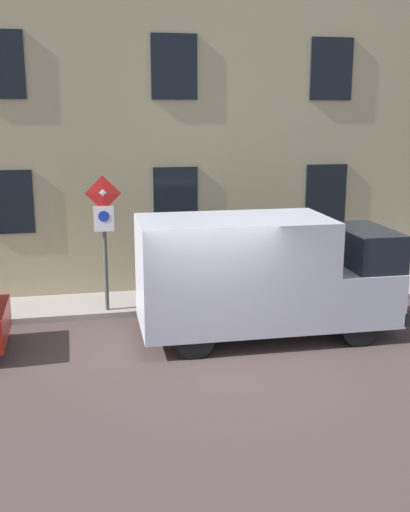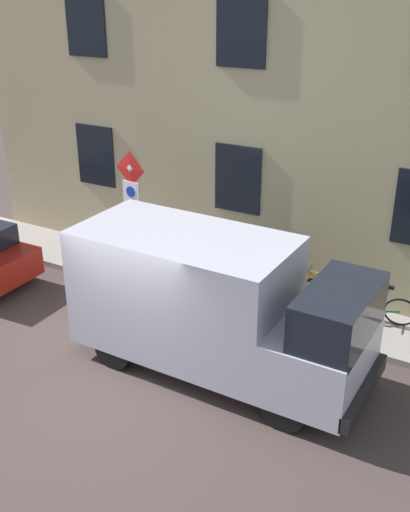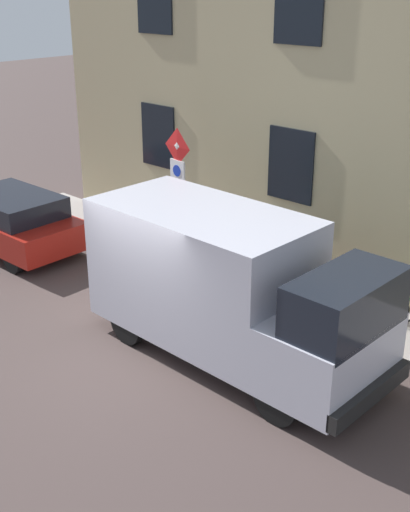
{
  "view_description": "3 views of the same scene",
  "coord_description": "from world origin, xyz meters",
  "px_view_note": "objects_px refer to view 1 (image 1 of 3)",
  "views": [
    {
      "loc": [
        -10.59,
        2.28,
        4.55
      ],
      "look_at": [
        1.99,
        -0.29,
        1.5
      ],
      "focal_mm": 42.8,
      "sensor_mm": 36.0,
      "label": 1
    },
    {
      "loc": [
        -7.24,
        -5.71,
        6.46
      ],
      "look_at": [
        2.46,
        -0.19,
        1.37
      ],
      "focal_mm": 42.73,
      "sensor_mm": 36.0,
      "label": 2
    },
    {
      "loc": [
        -6.55,
        -7.69,
        6.0
      ],
      "look_at": [
        2.04,
        0.34,
        1.04
      ],
      "focal_mm": 46.38,
      "sensor_mm": 36.0,
      "label": 3
    }
  ],
  "objects_px": {
    "bicycle_green": "(309,273)",
    "litter_bin": "(242,282)",
    "bicycle_red": "(241,276)",
    "sign_post_stacked": "(104,224)",
    "pedestrian": "(219,259)",
    "bicycle_orange": "(275,275)",
    "delivery_van": "(262,274)"
  },
  "relations": [
    {
      "from": "bicycle_red",
      "to": "litter_bin",
      "type": "distance_m",
      "value": 0.79
    },
    {
      "from": "delivery_van",
      "to": "bicycle_orange",
      "type": "xyz_separation_m",
      "value": [
        2.81,
        -1.2,
        -0.82
      ]
    },
    {
      "from": "bicycle_green",
      "to": "delivery_van",
      "type": "bearing_deg",
      "value": 46.6
    },
    {
      "from": "bicycle_red",
      "to": "pedestrian",
      "type": "relative_size",
      "value": 1.0
    },
    {
      "from": "bicycle_green",
      "to": "pedestrian",
      "type": "distance_m",
      "value": 2.54
    },
    {
      "from": "sign_post_stacked",
      "to": "bicycle_orange",
      "type": "distance_m",
      "value": 4.66
    },
    {
      "from": "sign_post_stacked",
      "to": "bicycle_red",
      "type": "distance_m",
      "value": 3.85
    },
    {
      "from": "bicycle_orange",
      "to": "litter_bin",
      "type": "relative_size",
      "value": 1.9
    },
    {
      "from": "sign_post_stacked",
      "to": "bicycle_green",
      "type": "relative_size",
      "value": 1.71
    },
    {
      "from": "bicycle_green",
      "to": "pedestrian",
      "type": "xyz_separation_m",
      "value": [
        -0.36,
        2.45,
        0.56
      ]
    },
    {
      "from": "bicycle_orange",
      "to": "pedestrian",
      "type": "bearing_deg",
      "value": 4.94
    },
    {
      "from": "bicycle_red",
      "to": "delivery_van",
      "type": "bearing_deg",
      "value": 91.35
    },
    {
      "from": "bicycle_orange",
      "to": "litter_bin",
      "type": "distance_m",
      "value": 1.32
    },
    {
      "from": "sign_post_stacked",
      "to": "pedestrian",
      "type": "xyz_separation_m",
      "value": [
        0.53,
        -2.73,
        -1.05
      ]
    },
    {
      "from": "bicycle_red",
      "to": "litter_bin",
      "type": "xyz_separation_m",
      "value": [
        -0.76,
        0.18,
        0.08
      ]
    },
    {
      "from": "litter_bin",
      "to": "bicycle_green",
      "type": "bearing_deg",
      "value": -68.97
    },
    {
      "from": "sign_post_stacked",
      "to": "bicycle_red",
      "type": "xyz_separation_m",
      "value": [
        0.9,
        -3.38,
        -1.61
      ]
    },
    {
      "from": "sign_post_stacked",
      "to": "delivery_van",
      "type": "xyz_separation_m",
      "value": [
        -1.91,
        -3.07,
        -0.79
      ]
    },
    {
      "from": "sign_post_stacked",
      "to": "pedestrian",
      "type": "bearing_deg",
      "value": -78.93
    },
    {
      "from": "pedestrian",
      "to": "bicycle_red",
      "type": "bearing_deg",
      "value": 131.42
    },
    {
      "from": "pedestrian",
      "to": "sign_post_stacked",
      "type": "bearing_deg",
      "value": -66.68
    },
    {
      "from": "bicycle_green",
      "to": "litter_bin",
      "type": "bearing_deg",
      "value": 14.42
    },
    {
      "from": "bicycle_green",
      "to": "bicycle_red",
      "type": "height_order",
      "value": "same"
    },
    {
      "from": "bicycle_red",
      "to": "litter_bin",
      "type": "relative_size",
      "value": 1.91
    },
    {
      "from": "sign_post_stacked",
      "to": "litter_bin",
      "type": "height_order",
      "value": "sign_post_stacked"
    },
    {
      "from": "litter_bin",
      "to": "bicycle_orange",
      "type": "bearing_deg",
      "value": -54.85
    },
    {
      "from": "delivery_van",
      "to": "bicycle_green",
      "type": "bearing_deg",
      "value": 53.89
    },
    {
      "from": "sign_post_stacked",
      "to": "pedestrian",
      "type": "distance_m",
      "value": 2.97
    },
    {
      "from": "bicycle_green",
      "to": "bicycle_orange",
      "type": "xyz_separation_m",
      "value": [
        -0.0,
        0.9,
        0.0
      ]
    },
    {
      "from": "sign_post_stacked",
      "to": "bicycle_red",
      "type": "bearing_deg",
      "value": -75.12
    },
    {
      "from": "bicycle_green",
      "to": "litter_bin",
      "type": "xyz_separation_m",
      "value": [
        -0.76,
        1.97,
        0.08
      ]
    },
    {
      "from": "pedestrian",
      "to": "litter_bin",
      "type": "distance_m",
      "value": 0.78
    }
  ]
}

